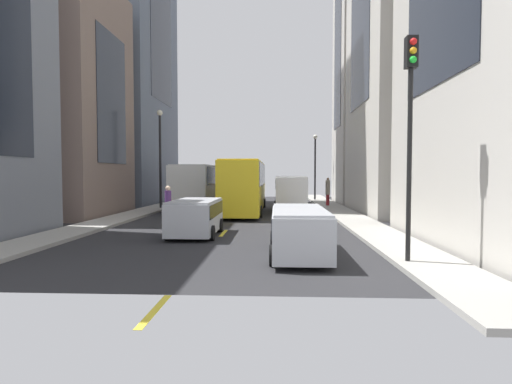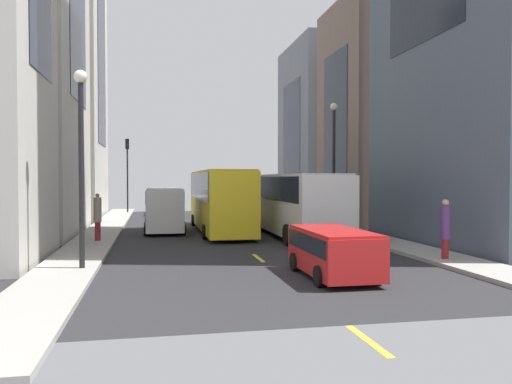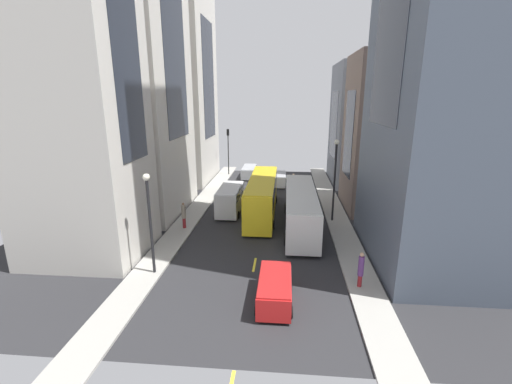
{
  "view_description": "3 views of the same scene",
  "coord_description": "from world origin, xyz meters",
  "px_view_note": "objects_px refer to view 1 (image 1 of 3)",
  "views": [
    {
      "loc": [
        2.38,
        -28.72,
        2.69
      ],
      "look_at": [
        0.92,
        1.15,
        1.39
      ],
      "focal_mm": 28.25,
      "sensor_mm": 36.0,
      "label": 1
    },
    {
      "loc": [
        4.04,
        30.19,
        3.12
      ],
      "look_at": [
        -1.94,
        0.35,
        2.34
      ],
      "focal_mm": 36.11,
      "sensor_mm": 36.0,
      "label": 2
    },
    {
      "loc": [
        -1.97,
        31.84,
        11.23
      ],
      "look_at": [
        0.62,
        2.24,
        2.88
      ],
      "focal_mm": 24.14,
      "sensor_mm": 36.0,
      "label": 3
    }
  ],
  "objects_px": {
    "car_silver_2": "(196,215)",
    "pedestrian_crossing_mid": "(190,188)",
    "car_silver_0": "(299,228)",
    "pedestrian_waiting_curb": "(328,191)",
    "city_bus_white": "(203,183)",
    "pedestrian_crossing_near": "(168,206)",
    "car_red_1": "(240,191)",
    "streetcar_yellow": "(245,182)",
    "traffic_light_near_corner": "(410,108)",
    "delivery_van_white": "(290,191)"
  },
  "relations": [
    {
      "from": "car_silver_2",
      "to": "pedestrian_crossing_mid",
      "type": "xyz_separation_m",
      "value": [
        -5.45,
        24.23,
        0.39
      ]
    },
    {
      "from": "car_silver_0",
      "to": "pedestrian_waiting_curb",
      "type": "xyz_separation_m",
      "value": [
        3.5,
        20.0,
        0.43
      ]
    },
    {
      "from": "city_bus_white",
      "to": "pedestrian_waiting_curb",
      "type": "bearing_deg",
      "value": 7.99
    },
    {
      "from": "car_silver_2",
      "to": "pedestrian_crossing_near",
      "type": "bearing_deg",
      "value": 128.79
    },
    {
      "from": "car_red_1",
      "to": "city_bus_white",
      "type": "bearing_deg",
      "value": -98.95
    },
    {
      "from": "car_red_1",
      "to": "pedestrian_crossing_near",
      "type": "height_order",
      "value": "pedestrian_crossing_near"
    },
    {
      "from": "car_red_1",
      "to": "pedestrian_crossing_mid",
      "type": "relative_size",
      "value": 1.92
    },
    {
      "from": "car_silver_0",
      "to": "car_red_1",
      "type": "bearing_deg",
      "value": 98.81
    },
    {
      "from": "city_bus_white",
      "to": "car_red_1",
      "type": "bearing_deg",
      "value": 81.05
    },
    {
      "from": "pedestrian_crossing_near",
      "to": "streetcar_yellow",
      "type": "bearing_deg",
      "value": 51.41
    },
    {
      "from": "city_bus_white",
      "to": "car_silver_2",
      "type": "relative_size",
      "value": 3.14
    },
    {
      "from": "city_bus_white",
      "to": "car_silver_0",
      "type": "bearing_deg",
      "value": -70.64
    },
    {
      "from": "car_silver_0",
      "to": "pedestrian_crossing_mid",
      "type": "xyz_separation_m",
      "value": [
        -9.74,
        28.41,
        0.39
      ]
    },
    {
      "from": "car_silver_0",
      "to": "traffic_light_near_corner",
      "type": "bearing_deg",
      "value": -22.92
    },
    {
      "from": "delivery_van_white",
      "to": "car_red_1",
      "type": "xyz_separation_m",
      "value": [
        -4.95,
        15.1,
        -0.62
      ]
    },
    {
      "from": "streetcar_yellow",
      "to": "pedestrian_crossing_mid",
      "type": "height_order",
      "value": "streetcar_yellow"
    },
    {
      "from": "traffic_light_near_corner",
      "to": "pedestrian_crossing_near",
      "type": "bearing_deg",
      "value": 139.89
    },
    {
      "from": "city_bus_white",
      "to": "car_red_1",
      "type": "xyz_separation_m",
      "value": [
        1.84,
        11.68,
        -1.11
      ]
    },
    {
      "from": "traffic_light_near_corner",
      "to": "delivery_van_white",
      "type": "bearing_deg",
      "value": 99.83
    },
    {
      "from": "pedestrian_waiting_curb",
      "to": "city_bus_white",
      "type": "bearing_deg",
      "value": 146.79
    },
    {
      "from": "city_bus_white",
      "to": "streetcar_yellow",
      "type": "relative_size",
      "value": 1.02
    },
    {
      "from": "streetcar_yellow",
      "to": "pedestrian_crossing_near",
      "type": "relative_size",
      "value": 5.79
    },
    {
      "from": "car_silver_0",
      "to": "pedestrian_waiting_curb",
      "type": "bearing_deg",
      "value": 80.06
    },
    {
      "from": "pedestrian_crossing_near",
      "to": "pedestrian_waiting_curb",
      "type": "relative_size",
      "value": 0.94
    },
    {
      "from": "city_bus_white",
      "to": "pedestrian_crossing_mid",
      "type": "distance_m",
      "value": 10.35
    },
    {
      "from": "city_bus_white",
      "to": "car_silver_0",
      "type": "xyz_separation_m",
      "value": [
        6.53,
        -18.59,
        -1.08
      ]
    },
    {
      "from": "pedestrian_waiting_curb",
      "to": "traffic_light_near_corner",
      "type": "bearing_deg",
      "value": -132.25
    },
    {
      "from": "car_red_1",
      "to": "traffic_light_near_corner",
      "type": "distance_m",
      "value": 32.75
    },
    {
      "from": "city_bus_white",
      "to": "pedestrian_crossing_near",
      "type": "xyz_separation_m",
      "value": [
        0.42,
        -12.13,
        -0.86
      ]
    },
    {
      "from": "car_silver_0",
      "to": "pedestrian_waiting_curb",
      "type": "height_order",
      "value": "pedestrian_waiting_curb"
    },
    {
      "from": "pedestrian_waiting_curb",
      "to": "traffic_light_near_corner",
      "type": "xyz_separation_m",
      "value": [
        -0.39,
        -21.32,
        3.27
      ]
    },
    {
      "from": "streetcar_yellow",
      "to": "pedestrian_crossing_near",
      "type": "height_order",
      "value": "streetcar_yellow"
    },
    {
      "from": "pedestrian_crossing_mid",
      "to": "traffic_light_near_corner",
      "type": "bearing_deg",
      "value": 175.48
    },
    {
      "from": "streetcar_yellow",
      "to": "pedestrian_waiting_curb",
      "type": "height_order",
      "value": "streetcar_yellow"
    },
    {
      "from": "city_bus_white",
      "to": "car_silver_0",
      "type": "relative_size",
      "value": 2.65
    },
    {
      "from": "city_bus_white",
      "to": "pedestrian_crossing_mid",
      "type": "xyz_separation_m",
      "value": [
        -3.2,
        9.82,
        -0.69
      ]
    },
    {
      "from": "streetcar_yellow",
      "to": "traffic_light_near_corner",
      "type": "distance_m",
      "value": 17.99
    },
    {
      "from": "car_red_1",
      "to": "pedestrian_crossing_mid",
      "type": "bearing_deg",
      "value": -159.75
    },
    {
      "from": "car_red_1",
      "to": "streetcar_yellow",
      "type": "bearing_deg",
      "value": -83.29
    },
    {
      "from": "car_silver_0",
      "to": "pedestrian_crossing_near",
      "type": "height_order",
      "value": "pedestrian_crossing_near"
    },
    {
      "from": "city_bus_white",
      "to": "pedestrian_crossing_mid",
      "type": "height_order",
      "value": "city_bus_white"
    },
    {
      "from": "delivery_van_white",
      "to": "pedestrian_waiting_curb",
      "type": "distance_m",
      "value": 5.82
    },
    {
      "from": "city_bus_white",
      "to": "pedestrian_crossing_near",
      "type": "distance_m",
      "value": 12.17
    },
    {
      "from": "streetcar_yellow",
      "to": "traffic_light_near_corner",
      "type": "height_order",
      "value": "traffic_light_near_corner"
    },
    {
      "from": "car_silver_0",
      "to": "traffic_light_near_corner",
      "type": "relative_size",
      "value": 0.73
    },
    {
      "from": "car_silver_2",
      "to": "pedestrian_waiting_curb",
      "type": "relative_size",
      "value": 1.77
    },
    {
      "from": "delivery_van_white",
      "to": "car_silver_2",
      "type": "xyz_separation_m",
      "value": [
        -4.54,
        -11.0,
        -0.58
      ]
    },
    {
      "from": "traffic_light_near_corner",
      "to": "car_silver_2",
      "type": "bearing_deg",
      "value": 143.39
    },
    {
      "from": "city_bus_white",
      "to": "pedestrian_crossing_mid",
      "type": "relative_size",
      "value": 5.72
    },
    {
      "from": "streetcar_yellow",
      "to": "car_red_1",
      "type": "distance_m",
      "value": 15.0
    }
  ]
}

